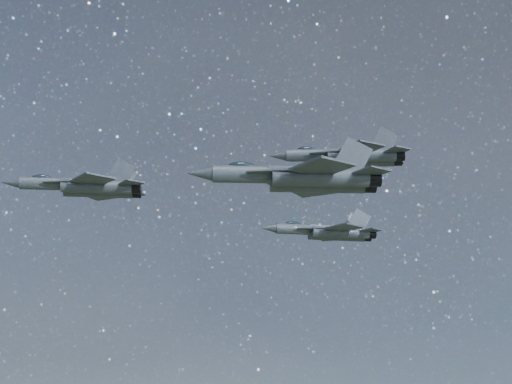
# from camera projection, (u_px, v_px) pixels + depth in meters

# --- Properties ---
(jet_lead) EXTENTS (17.47, 11.60, 4.44)m
(jet_lead) POSITION_uv_depth(u_px,v_px,m) (86.00, 187.00, 86.73)
(jet_lead) COLOR #363E44
(jet_left) EXTENTS (16.33, 10.69, 4.21)m
(jet_left) POSITION_uv_depth(u_px,v_px,m) (329.00, 232.00, 98.02)
(jet_left) COLOR #363E44
(jet_right) EXTENTS (19.15, 12.86, 4.84)m
(jet_right) POSITION_uv_depth(u_px,v_px,m) (303.00, 178.00, 67.75)
(jet_right) COLOR #363E44
(jet_slot) EXTENTS (15.21, 10.43, 3.82)m
(jet_slot) POSITION_uv_depth(u_px,v_px,m) (350.00, 156.00, 76.26)
(jet_slot) COLOR #363E44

